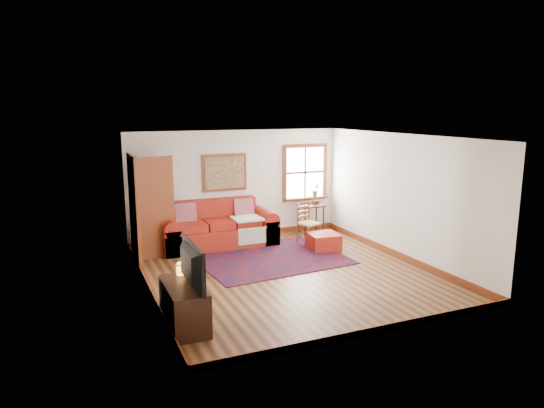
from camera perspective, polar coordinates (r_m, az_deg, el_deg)
name	(u,v)px	position (r m, az deg, el deg)	size (l,w,h in m)	color
ground	(286,273)	(9.03, 1.70, -8.07)	(5.50, 5.50, 0.00)	#3B200F
room_envelope	(287,184)	(8.64, 1.72, 2.35)	(5.04, 5.54, 2.52)	silver
window	(306,178)	(11.86, 4.06, 3.08)	(1.18, 0.20, 1.38)	white
doorway	(146,208)	(9.80, -14.56, -0.41)	(0.89, 1.08, 2.14)	black
framed_artwork	(224,173)	(11.05, -5.62, 3.70)	(1.05, 0.07, 0.85)	brown
persian_rug	(269,258)	(9.84, -0.30, -6.36)	(2.82, 2.26, 0.02)	#550C12
red_leather_sofa	(218,231)	(10.76, -6.43, -3.15)	(2.52, 1.04, 0.99)	maroon
red_ottoman	(323,241)	(10.48, 6.07, -4.39)	(0.61, 0.61, 0.35)	maroon
side_table	(311,210)	(11.68, 4.61, -0.68)	(0.59, 0.44, 0.71)	#321A10
ladder_back_chair	(307,222)	(10.91, 4.12, -2.08)	(0.52, 0.50, 0.89)	tan
media_cabinet	(184,305)	(6.95, -10.30, -11.66)	(0.49, 1.10, 0.60)	#321A10
television	(186,266)	(6.65, -10.12, -7.15)	(1.05, 0.14, 0.60)	black
candle_hurricane	(180,270)	(7.19, -10.75, -7.59)	(0.12, 0.12, 0.18)	silver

